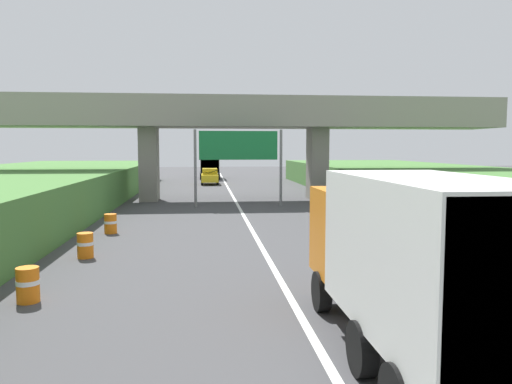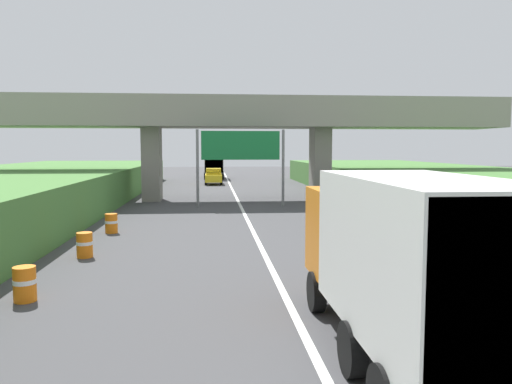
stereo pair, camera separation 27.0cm
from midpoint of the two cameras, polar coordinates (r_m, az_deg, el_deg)
lane_centre_stripe at (r=30.33m, az=-1.22°, el=-2.28°), size 0.20×96.08×0.01m
overpass_bridge at (r=37.12m, az=-1.98°, el=7.94°), size 40.00×4.80×7.63m
overhead_highway_sign at (r=32.74m, az=-1.56°, el=4.86°), size 5.88×0.18×5.13m
truck_black at (r=63.04m, az=-4.78°, el=3.32°), size 2.44×7.30×3.44m
truck_orange at (r=9.48m, az=17.32°, el=-7.19°), size 2.44×7.30×3.44m
car_yellow at (r=53.03m, az=-4.79°, el=1.81°), size 1.86×4.10×1.72m
construction_barrel_1 at (r=14.03m, az=-24.69°, el=-9.62°), size 0.57×0.57×0.90m
construction_barrel_2 at (r=18.71m, az=-18.83°, el=-5.80°), size 0.57×0.57×0.90m
construction_barrel_3 at (r=23.61m, az=-16.08°, el=-3.49°), size 0.57×0.57×0.90m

